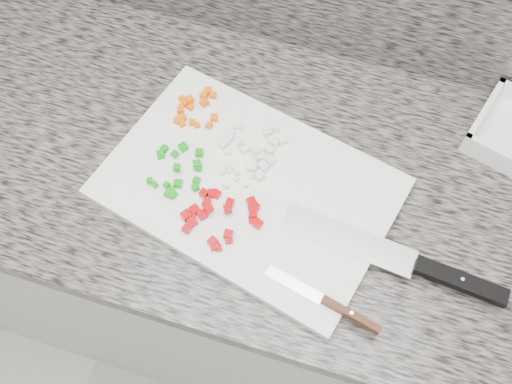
# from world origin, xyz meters

# --- Properties ---
(cabinet) EXTENTS (3.92, 0.62, 0.86)m
(cabinet) POSITION_xyz_m (0.00, 1.44, 0.43)
(cabinet) COLOR silver
(cabinet) RESTS_ON ground
(countertop) EXTENTS (3.96, 0.64, 0.04)m
(countertop) POSITION_xyz_m (0.00, 1.44, 0.88)
(countertop) COLOR #635F57
(countertop) RESTS_ON cabinet
(cutting_board) EXTENTS (0.56, 0.44, 0.02)m
(cutting_board) POSITION_xyz_m (-0.02, 1.38, 0.91)
(cutting_board) COLOR white
(cutting_board) RESTS_ON countertop
(carrot_pile) EXTENTS (0.09, 0.10, 0.02)m
(carrot_pile) POSITION_xyz_m (-0.17, 1.51, 0.92)
(carrot_pile) COLOR #FB6505
(carrot_pile) RESTS_ON cutting_board
(onion_pile) EXTENTS (0.12, 0.12, 0.02)m
(onion_pile) POSITION_xyz_m (-0.04, 1.46, 0.92)
(onion_pile) COLOR white
(onion_pile) RESTS_ON cutting_board
(green_pepper_pile) EXTENTS (0.10, 0.11, 0.02)m
(green_pepper_pile) POSITION_xyz_m (-0.15, 1.37, 0.92)
(green_pepper_pile) COLOR #0F960D
(green_pepper_pile) RESTS_ON cutting_board
(red_pepper_pile) EXTENTS (0.14, 0.11, 0.02)m
(red_pepper_pile) POSITION_xyz_m (-0.05, 1.31, 0.92)
(red_pepper_pile) COLOR #BE0207
(red_pepper_pile) RESTS_ON cutting_board
(garlic_pile) EXTENTS (0.06, 0.05, 0.01)m
(garlic_pile) POSITION_xyz_m (-0.06, 1.39, 0.92)
(garlic_pile) COLOR beige
(garlic_pile) RESTS_ON cutting_board
(chef_knife) EXTENTS (0.38, 0.08, 0.02)m
(chef_knife) POSITION_xyz_m (0.29, 1.32, 0.92)
(chef_knife) COLOR silver
(chef_knife) RESTS_ON cutting_board
(paring_knife) EXTENTS (0.20, 0.06, 0.02)m
(paring_knife) POSITION_xyz_m (0.18, 1.21, 0.92)
(paring_knife) COLOR silver
(paring_knife) RESTS_ON cutting_board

